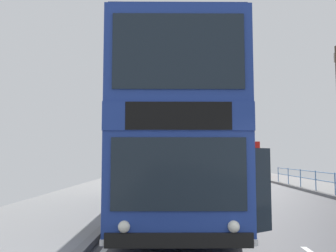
% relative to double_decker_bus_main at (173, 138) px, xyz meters
% --- Properties ---
extents(double_decker_bus_main, '(3.47, 10.55, 4.54)m').
position_rel_double_decker_bus_main_xyz_m(double_decker_bus_main, '(0.00, 0.00, 0.00)').
color(double_decker_bus_main, navy).
rests_on(double_decker_bus_main, ground).
extents(background_bus_far_lane, '(2.79, 9.96, 3.01)m').
position_rel_double_decker_bus_main_xyz_m(background_bus_far_lane, '(5.38, 22.04, -0.73)').
color(background_bus_far_lane, red).
rests_on(background_bus_far_lane, ground).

